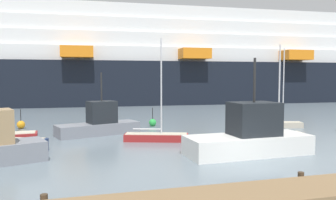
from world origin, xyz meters
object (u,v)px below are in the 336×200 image
(sailboat_5, at_px, (156,136))
(sailboat_2, at_px, (279,123))
(channel_buoy_0, at_px, (153,122))
(fishing_boat_1, at_px, (99,123))
(channel_buoy_1, at_px, (21,125))
(fishing_boat_0, at_px, (250,136))
(sailboat_4, at_px, (274,135))
(cruise_ship, at_px, (78,61))

(sailboat_5, bearing_deg, sailboat_2, 33.79)
(channel_buoy_0, bearing_deg, fishing_boat_1, -147.13)
(fishing_boat_1, bearing_deg, channel_buoy_1, 124.69)
(sailboat_5, relative_size, channel_buoy_1, 4.24)
(fishing_boat_0, bearing_deg, fishing_boat_1, 127.87)
(sailboat_2, distance_m, channel_buoy_0, 11.37)
(sailboat_4, height_order, channel_buoy_0, sailboat_4)
(fishing_boat_0, distance_m, channel_buoy_0, 12.97)
(fishing_boat_1, relative_size, cruise_ship, 0.05)
(sailboat_4, relative_size, fishing_boat_0, 0.91)
(sailboat_5, bearing_deg, cruise_ship, 115.73)
(sailboat_5, height_order, fishing_boat_0, sailboat_5)
(sailboat_2, relative_size, fishing_boat_1, 1.05)
(sailboat_2, xyz_separation_m, channel_buoy_0, (-10.70, 3.83, -0.02))
(sailboat_5, relative_size, fishing_boat_1, 1.07)
(fishing_boat_0, xyz_separation_m, channel_buoy_1, (-14.37, 14.27, -0.71))
(sailboat_4, relative_size, channel_buoy_0, 4.03)
(sailboat_2, distance_m, cruise_ship, 38.66)
(sailboat_4, bearing_deg, fishing_boat_0, -133.27)
(fishing_boat_1, xyz_separation_m, channel_buoy_0, (5.04, 3.25, -0.53))
(fishing_boat_0, relative_size, cruise_ship, 0.06)
(fishing_boat_0, height_order, channel_buoy_0, fishing_boat_0)
(channel_buoy_0, distance_m, cruise_ship, 31.67)
(cruise_ship, bearing_deg, sailboat_2, -61.18)
(channel_buoy_1, xyz_separation_m, cruise_ship, (5.33, 28.66, 6.82))
(cruise_ship, bearing_deg, channel_buoy_0, -76.00)
(sailboat_4, bearing_deg, sailboat_2, 57.81)
(sailboat_4, height_order, fishing_boat_0, sailboat_4)
(channel_buoy_0, bearing_deg, sailboat_2, -19.70)
(channel_buoy_0, bearing_deg, cruise_ship, 101.37)
(channel_buoy_0, bearing_deg, sailboat_5, -100.79)
(sailboat_2, relative_size, cruise_ship, 0.06)
(sailboat_2, distance_m, channel_buoy_1, 22.80)
(sailboat_2, bearing_deg, sailboat_5, -149.90)
(sailboat_5, distance_m, fishing_boat_1, 5.36)
(fishing_boat_0, bearing_deg, sailboat_5, 125.49)
(fishing_boat_1, xyz_separation_m, cruise_ship, (-1.06, 33.57, 6.30))
(sailboat_2, height_order, fishing_boat_1, sailboat_2)
(sailboat_4, xyz_separation_m, channel_buoy_0, (-6.78, 9.11, -0.00))
(sailboat_5, bearing_deg, sailboat_4, 4.77)
(sailboat_2, height_order, sailboat_5, sailboat_5)
(cruise_ship, bearing_deg, sailboat_5, -80.16)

